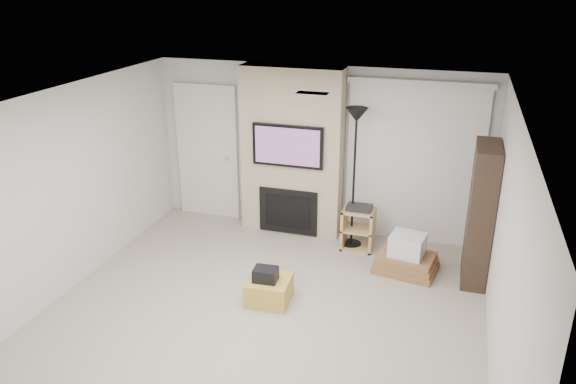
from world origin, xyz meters
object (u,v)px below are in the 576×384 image
(box_stack, at_px, (406,257))
(bookshelf, at_px, (481,214))
(ottoman, at_px, (269,290))
(floor_lamp, at_px, (356,139))
(av_stand, at_px, (358,226))

(box_stack, relative_size, bookshelf, 0.48)
(ottoman, relative_size, bookshelf, 0.28)
(floor_lamp, relative_size, av_stand, 3.09)
(bookshelf, bearing_deg, box_stack, -174.43)
(av_stand, bearing_deg, ottoman, -113.96)
(av_stand, xyz_separation_m, bookshelf, (1.59, -0.39, 0.55))
(ottoman, bearing_deg, av_stand, 66.04)
(box_stack, bearing_deg, av_stand, 147.26)
(box_stack, bearing_deg, bookshelf, 5.57)
(av_stand, xyz_separation_m, box_stack, (0.74, -0.48, -0.15))
(box_stack, height_order, bookshelf, bookshelf)
(floor_lamp, bearing_deg, ottoman, -110.44)
(floor_lamp, xyz_separation_m, av_stand, (0.10, -0.05, -1.26))
(ottoman, relative_size, box_stack, 0.57)
(av_stand, relative_size, box_stack, 0.76)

